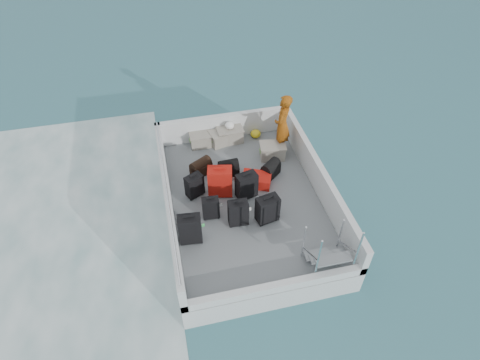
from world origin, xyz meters
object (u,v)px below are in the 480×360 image
object	(u,v)px
suitcase_5	(220,182)
crate_0	(201,140)
passenger	(282,125)
suitcase_0	(190,229)
crate_2	(230,135)
suitcase_8	(257,180)
suitcase_7	(247,186)
crate_1	(222,138)
suitcase_6	(267,209)
crate_3	(272,151)
suitcase_1	(211,208)
suitcase_2	(194,186)
suitcase_4	(238,213)

from	to	relation	value
suitcase_5	crate_0	xyz separation A→B (m)	(-0.14, 1.89, -0.21)
crate_0	passenger	xyz separation A→B (m)	(1.97, -0.70, 0.66)
suitcase_0	crate_2	bearing A→B (deg)	69.96
crate_0	suitcase_5	bearing A→B (deg)	-85.63
suitcase_0	suitcase_8	size ratio (longest dim) A/B	1.07
suitcase_5	suitcase_7	xyz separation A→B (m)	(0.57, -0.22, -0.05)
crate_1	crate_2	distance (m)	0.24
suitcase_6	crate_0	bearing A→B (deg)	97.13
suitcase_8	crate_3	xyz separation A→B (m)	(0.65, 0.86, 0.05)
crate_2	crate_3	size ratio (longest dim) A/B	1.06
suitcase_8	crate_2	world-z (taller)	crate_2
suitcase_1	crate_1	size ratio (longest dim) A/B	0.95
suitcase_8	crate_0	world-z (taller)	crate_0
suitcase_0	suitcase_2	world-z (taller)	suitcase_0
suitcase_7	crate_1	distance (m)	2.08
crate_2	passenger	xyz separation A→B (m)	(1.19, -0.71, 0.63)
suitcase_0	suitcase_8	world-z (taller)	suitcase_0
suitcase_5	suitcase_7	bearing A→B (deg)	-8.87
suitcase_4	suitcase_6	world-z (taller)	suitcase_6
crate_0	suitcase_7	bearing A→B (deg)	-71.39
suitcase_1	suitcase_6	distance (m)	1.22
suitcase_7	suitcase_2	bearing A→B (deg)	150.53
passenger	suitcase_1	bearing A→B (deg)	-17.38
suitcase_5	crate_2	world-z (taller)	suitcase_5
crate_2	suitcase_8	bearing A→B (deg)	-81.42
suitcase_2	suitcase_7	world-z (taller)	suitcase_7
suitcase_7	crate_0	distance (m)	2.23
suitcase_4	passenger	size ratio (longest dim) A/B	0.38
suitcase_1	crate_0	xyz separation A→B (m)	(0.20, 2.55, -0.11)
suitcase_8	crate_1	bearing A→B (deg)	40.04
suitcase_5	crate_0	bearing A→B (deg)	106.58
crate_1	crate_2	world-z (taller)	crate_2
suitcase_0	crate_3	world-z (taller)	suitcase_0
passenger	suitcase_4	bearing A→B (deg)	-4.88
crate_0	suitcase_1	bearing A→B (deg)	-94.40
suitcase_7	suitcase_8	distance (m)	0.52
suitcase_4	crate_1	size ratio (longest dim) A/B	1.09
crate_0	crate_2	bearing A→B (deg)	0.72
suitcase_4	suitcase_5	distance (m)	0.99
crate_1	suitcase_2	bearing A→B (deg)	-119.16
suitcase_2	suitcase_8	distance (m)	1.49
suitcase_6	crate_3	size ratio (longest dim) A/B	1.08
suitcase_4	suitcase_2	bearing A→B (deg)	128.62
suitcase_4	suitcase_6	bearing A→B (deg)	-2.71
suitcase_2	suitcase_6	world-z (taller)	suitcase_6
suitcase_8	crate_3	world-z (taller)	crate_3
crate_3	passenger	size ratio (longest dim) A/B	0.37
crate_1	crate_3	world-z (taller)	crate_3
suitcase_0	suitcase_1	bearing A→B (deg)	52.12
suitcase_1	crate_3	xyz separation A→B (m)	(1.89, 1.65, -0.09)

